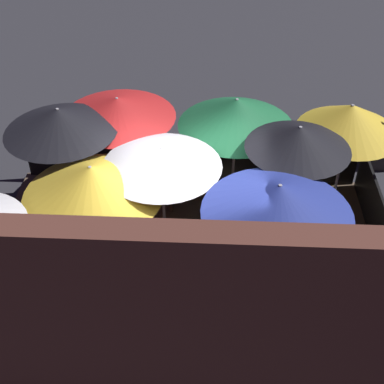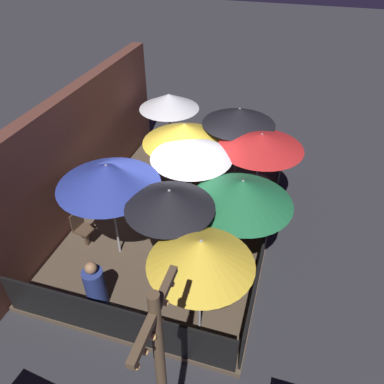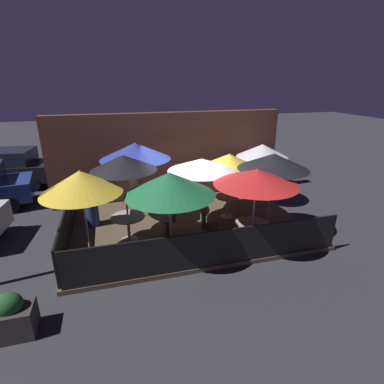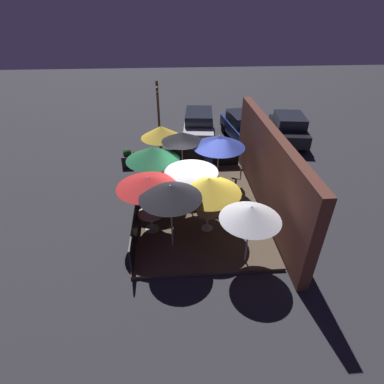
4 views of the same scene
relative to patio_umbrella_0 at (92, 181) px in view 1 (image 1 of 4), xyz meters
The scene contains 20 objects.
ground_plane 2.43m from the patio_umbrella_0, behind, with size 60.00×60.00×0.00m, color #2D2D33.
patio_deck 2.38m from the patio_umbrella_0, behind, with size 7.07×4.84×0.12m.
building_wall 2.87m from the patio_umbrella_0, 119.40° to the left, with size 8.67×0.36×3.30m.
fence_front 3.22m from the patio_umbrella_0, 118.76° to the right, with size 6.87×0.05×0.95m.
patio_umbrella_0 is the anchor object (origin of this frame).
patio_umbrella_1 3.36m from the patio_umbrella_0, 166.95° to the right, with size 1.73×1.73×2.48m.
patio_umbrella_2 2.03m from the patio_umbrella_0, 92.85° to the right, with size 2.14×2.14×2.21m.
patio_umbrella_3 1.53m from the patio_umbrella_0, 58.61° to the right, with size 1.98×1.98×2.38m.
patio_umbrella_4 2.93m from the patio_umbrella_0, 165.01° to the left, with size 2.18×2.18×2.47m.
patio_umbrella_5 4.55m from the patio_umbrella_0, 158.86° to the right, with size 1.83×1.83×2.39m.
patio_umbrella_6 1.17m from the patio_umbrella_0, 154.23° to the right, with size 1.98×1.98×2.17m.
patio_umbrella_8 3.00m from the patio_umbrella_0, 139.40° to the right, with size 2.15×2.15×2.28m.
dining_table_0 1.29m from the patio_umbrella_0, ahead, with size 0.77×0.77×0.73m.
dining_table_1 3.56m from the patio_umbrella_0, 166.95° to the right, with size 0.92×0.92×0.76m.
dining_table_2 2.39m from the patio_umbrella_0, 92.85° to the right, with size 0.93×0.93×0.73m.
patio_chair_0 2.56m from the patio_umbrella_0, 162.08° to the right, with size 0.43×0.43×0.93m.
patio_chair_1 3.54m from the patio_umbrella_0, 149.30° to the left, with size 0.46×0.46×0.95m.
patio_chair_2 2.26m from the patio_umbrella_0, 128.39° to the right, with size 0.54×0.54×0.96m.
patron_0 4.51m from the patio_umbrella_0, behind, with size 0.57×0.57×1.19m.
planter_box 6.72m from the patio_umbrella_0, 147.96° to the right, with size 0.78×0.55×0.89m.
Camera 1 is at (-0.49, 6.68, 7.07)m, focal length 50.00 mm.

